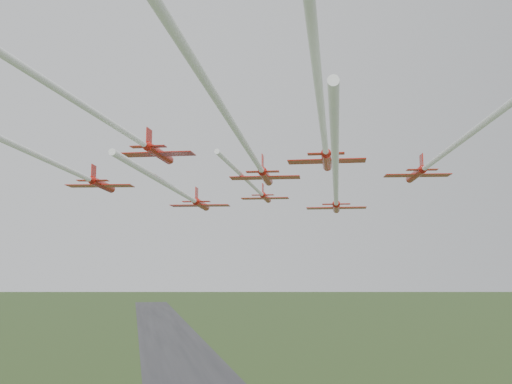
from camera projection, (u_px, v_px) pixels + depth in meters
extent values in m
cube|color=#2D2D2F|center=(181.00, 358.00, 271.47)|extent=(38.00, 900.00, 0.04)
cylinder|color=#B5180F|center=(266.00, 198.00, 104.75)|extent=(3.91, 8.20, 1.08)
cone|color=#B5180F|center=(269.00, 201.00, 109.71)|extent=(1.63, 2.03, 1.08)
cone|color=#B5180F|center=(262.00, 194.00, 100.08)|extent=(1.33, 1.45, 0.98)
ellipsoid|color=black|center=(267.00, 197.00, 106.73)|extent=(0.71, 1.02, 0.31)
cube|color=#B5180F|center=(265.00, 198.00, 103.95)|extent=(8.99, 5.39, 0.10)
cube|color=#B5180F|center=(263.00, 195.00, 100.99)|extent=(4.09, 2.47, 0.08)
cube|color=#B5180F|center=(263.00, 189.00, 101.33)|extent=(0.71, 1.69, 1.96)
cylinder|color=silver|center=(244.00, 178.00, 81.11)|extent=(13.59, 35.43, 0.59)
cylinder|color=#B5180F|center=(201.00, 205.00, 93.70)|extent=(3.86, 9.18, 1.19)
cone|color=#B5180F|center=(207.00, 208.00, 99.23)|extent=(1.72, 2.22, 1.19)
cone|color=#B5180F|center=(195.00, 201.00, 88.50)|extent=(1.42, 1.57, 1.09)
ellipsoid|color=black|center=(204.00, 203.00, 95.91)|extent=(0.74, 1.12, 0.35)
cube|color=#B5180F|center=(200.00, 206.00, 92.81)|extent=(9.97, 5.52, 0.11)
cube|color=#B5180F|center=(196.00, 202.00, 89.52)|extent=(4.54, 2.53, 0.09)
cube|color=#B5180F|center=(197.00, 194.00, 89.89)|extent=(0.68, 1.90, 2.17)
cylinder|color=silver|center=(164.00, 183.00, 69.26)|extent=(11.76, 36.27, 0.65)
cylinder|color=#B5180F|center=(336.00, 207.00, 90.09)|extent=(4.18, 8.78, 1.16)
cone|color=#B5180F|center=(336.00, 210.00, 95.40)|extent=(1.74, 2.17, 1.16)
cone|color=#B5180F|center=(336.00, 203.00, 85.09)|extent=(1.42, 1.55, 1.05)
ellipsoid|color=black|center=(336.00, 206.00, 92.21)|extent=(0.76, 1.09, 0.34)
cube|color=#B5180F|center=(336.00, 208.00, 89.23)|extent=(9.62, 5.76, 0.11)
cube|color=#B5180F|center=(336.00, 204.00, 86.07)|extent=(4.38, 2.64, 0.08)
cube|color=#B5180F|center=(336.00, 197.00, 86.43)|extent=(0.75, 1.81, 2.10)
cylinder|color=silver|center=(335.00, 172.00, 56.67)|extent=(20.24, 53.44, 0.63)
cylinder|color=#B5180F|center=(102.00, 185.00, 80.33)|extent=(3.32, 8.81, 1.14)
cone|color=#B5180F|center=(113.00, 190.00, 85.61)|extent=(1.57, 2.09, 1.14)
cone|color=#B5180F|center=(90.00, 179.00, 75.35)|extent=(1.32, 1.46, 1.04)
ellipsoid|color=black|center=(107.00, 184.00, 82.43)|extent=(0.67, 1.06, 0.33)
cube|color=#B5180F|center=(100.00, 186.00, 79.47)|extent=(9.50, 4.90, 0.10)
cube|color=#B5180F|center=(93.00, 181.00, 76.32)|extent=(4.32, 2.25, 0.08)
cube|color=#B5180F|center=(94.00, 172.00, 76.68)|extent=(0.57, 1.83, 2.07)
cylinder|color=silver|center=(16.00, 146.00, 54.22)|extent=(11.05, 40.32, 0.62)
cylinder|color=#B5180F|center=(266.00, 177.00, 79.13)|extent=(4.10, 9.14, 1.20)
cone|color=#B5180F|center=(269.00, 183.00, 84.65)|extent=(1.76, 2.24, 1.20)
cone|color=#B5180F|center=(262.00, 170.00, 73.93)|extent=(1.45, 1.59, 1.09)
ellipsoid|color=black|center=(267.00, 176.00, 81.33)|extent=(0.76, 1.13, 0.35)
cube|color=#B5180F|center=(265.00, 178.00, 78.23)|extent=(9.98, 5.76, 0.11)
cube|color=#B5180F|center=(263.00, 172.00, 74.95)|extent=(4.54, 2.63, 0.09)
cube|color=#B5180F|center=(263.00, 163.00, 75.32)|extent=(0.73, 1.89, 2.18)
cylinder|color=silver|center=(226.00, 113.00, 46.21)|extent=(18.31, 52.37, 0.65)
cylinder|color=#B5180F|center=(416.00, 175.00, 79.13)|extent=(3.41, 8.52, 1.11)
cone|color=#B5180F|center=(408.00, 180.00, 84.25)|extent=(1.56, 2.04, 1.11)
cone|color=#B5180F|center=(424.00, 169.00, 74.31)|extent=(1.30, 1.44, 1.01)
ellipsoid|color=black|center=(413.00, 174.00, 81.17)|extent=(0.67, 1.03, 0.32)
cube|color=#B5180F|center=(417.00, 175.00, 78.30)|extent=(9.23, 4.94, 0.10)
cube|color=#B5180F|center=(422.00, 170.00, 75.25)|extent=(4.20, 2.26, 0.08)
cube|color=#B5180F|center=(421.00, 162.00, 75.60)|extent=(0.59, 1.77, 2.01)
cylinder|color=silver|center=(473.00, 131.00, 53.76)|extent=(11.66, 39.03, 0.60)
cylinder|color=#B5180F|center=(159.00, 153.00, 65.58)|extent=(3.85, 8.13, 1.07)
cone|color=#B5180F|center=(171.00, 161.00, 70.50)|extent=(1.61, 2.01, 1.07)
cone|color=#B5180F|center=(146.00, 145.00, 60.95)|extent=(1.32, 1.43, 0.97)
ellipsoid|color=black|center=(164.00, 153.00, 67.54)|extent=(0.70, 1.01, 0.31)
cube|color=#B5180F|center=(157.00, 154.00, 64.79)|extent=(8.91, 5.32, 0.10)
cube|color=#B5180F|center=(148.00, 147.00, 61.86)|extent=(4.06, 2.43, 0.08)
cube|color=#B5180F|center=(149.00, 137.00, 62.19)|extent=(0.69, 1.68, 1.95)
cylinder|color=silver|center=(29.00, 71.00, 37.81)|extent=(16.39, 43.44, 0.58)
cylinder|color=#B5180F|center=(327.00, 160.00, 66.24)|extent=(4.01, 8.42, 1.11)
cone|color=#B5180F|center=(328.00, 168.00, 71.33)|extent=(1.67, 2.09, 1.11)
cone|color=#B5180F|center=(326.00, 152.00, 61.44)|extent=(1.36, 1.48, 1.01)
ellipsoid|color=black|center=(327.00, 160.00, 68.27)|extent=(0.73, 1.04, 0.32)
cube|color=#B5180F|center=(327.00, 161.00, 65.42)|extent=(9.22, 5.54, 0.10)
cube|color=#B5180F|center=(326.00, 154.00, 62.38)|extent=(4.20, 2.53, 0.08)
cube|color=#B5180F|center=(326.00, 144.00, 62.73)|extent=(0.72, 1.74, 2.02)
cylinder|color=silver|center=(317.00, 73.00, 36.36)|extent=(17.93, 47.10, 0.60)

